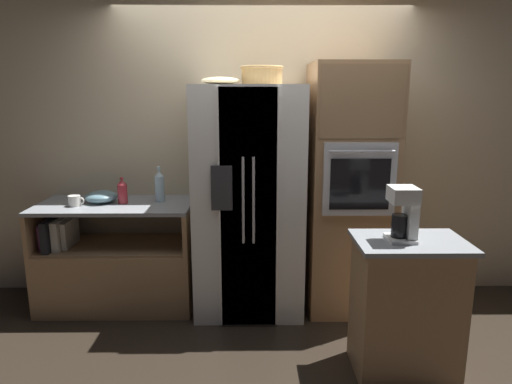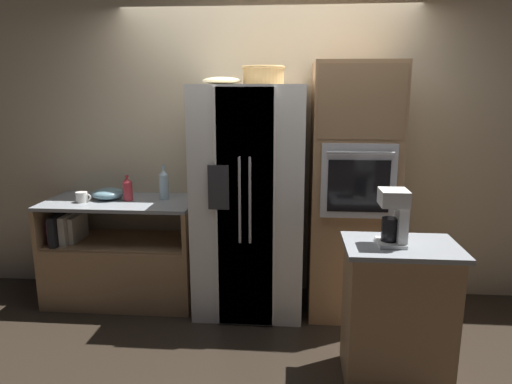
% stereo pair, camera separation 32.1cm
% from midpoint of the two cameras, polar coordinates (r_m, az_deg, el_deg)
% --- Properties ---
extents(ground_plane, '(20.00, 20.00, 0.00)m').
position_cam_midpoint_polar(ground_plane, '(4.02, -1.51, -14.18)').
color(ground_plane, black).
extents(wall_back, '(12.00, 0.06, 2.80)m').
position_cam_midpoint_polar(wall_back, '(4.05, -1.52, 6.76)').
color(wall_back, beige).
rests_on(wall_back, ground_plane).
extents(counter_left, '(1.27, 0.64, 0.89)m').
position_cam_midpoint_polar(counter_left, '(4.18, -19.13, -8.95)').
color(counter_left, '#A87F56').
rests_on(counter_left, ground_plane).
extents(refrigerator, '(0.87, 0.77, 1.85)m').
position_cam_midpoint_polar(refrigerator, '(3.73, -3.37, -1.12)').
color(refrigerator, white).
rests_on(refrigerator, ground_plane).
extents(wall_oven, '(0.66, 0.74, 2.02)m').
position_cam_midpoint_polar(wall_oven, '(3.79, 9.17, 0.32)').
color(wall_oven, '#A87F56').
rests_on(wall_oven, ground_plane).
extents(island_counter, '(0.68, 0.48, 0.90)m').
position_cam_midpoint_polar(island_counter, '(3.11, 15.35, -13.73)').
color(island_counter, '#A87F56').
rests_on(island_counter, ground_plane).
extents(wicker_basket, '(0.34, 0.34, 0.14)m').
position_cam_midpoint_polar(wicker_basket, '(3.68, -1.84, 14.46)').
color(wicker_basket, tan).
rests_on(wicker_basket, refrigerator).
extents(fruit_bowl, '(0.30, 0.30, 0.06)m').
position_cam_midpoint_polar(fruit_bowl, '(3.64, -7.05, 13.65)').
color(fruit_bowl, beige).
rests_on(fruit_bowl, refrigerator).
extents(bottle_tall, '(0.08, 0.08, 0.30)m').
position_cam_midpoint_polar(bottle_tall, '(3.94, -14.27, 0.70)').
color(bottle_tall, silver).
rests_on(bottle_tall, counter_left).
extents(bottle_short, '(0.08, 0.08, 0.22)m').
position_cam_midpoint_polar(bottle_short, '(3.96, -18.62, 0.06)').
color(bottle_short, maroon).
rests_on(bottle_short, counter_left).
extents(mug, '(0.13, 0.10, 0.09)m').
position_cam_midpoint_polar(mug, '(4.02, -23.89, -1.04)').
color(mug, silver).
rests_on(mug, counter_left).
extents(mixing_bowl, '(0.27, 0.27, 0.10)m').
position_cam_midpoint_polar(mixing_bowl, '(4.07, -20.96, -0.58)').
color(mixing_bowl, '#668C99').
rests_on(mixing_bowl, counter_left).
extents(coffee_maker, '(0.16, 0.18, 0.34)m').
position_cam_midpoint_polar(coffee_maker, '(2.87, 15.14, -2.40)').
color(coffee_maker, white).
rests_on(coffee_maker, island_counter).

